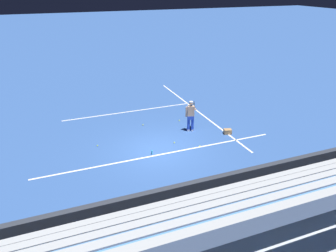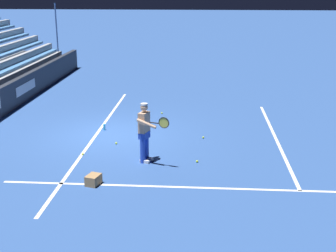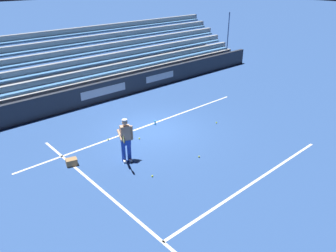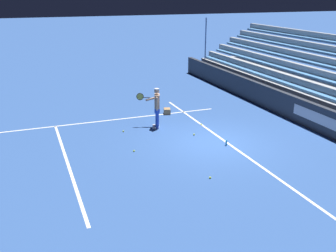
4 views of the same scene
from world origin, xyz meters
TOP-DOWN VIEW (x-y plane):
  - ground_plane at (0.00, 0.00)m, footprint 160.00×160.00m
  - court_baseline_white at (0.00, -0.50)m, footprint 12.00×0.10m
  - court_sideline_white at (4.11, 4.00)m, footprint 0.10×12.00m
  - court_service_line_white at (0.00, 5.50)m, footprint 8.22×0.10m
  - back_wall_sponsor_board at (-0.01, -4.67)m, footprint 25.71×0.25m
  - bleacher_stand at (0.00, -7.29)m, footprint 24.42×4.00m
  - tennis_player at (2.42, 1.46)m, footprint 0.81×0.93m
  - ball_box_cardboard at (4.11, 0.34)m, footprint 0.47×0.40m
  - tennis_ball_by_box at (0.18, 3.11)m, footprint 0.07×0.07m
  - tennis_ball_near_player at (-2.74, 1.49)m, footprint 0.07×0.07m
  - tennis_ball_far_left at (2.38, 2.94)m, footprint 0.07×0.07m
  - tennis_ball_stray_back at (0.98, 0.35)m, footprint 0.07×0.07m
  - tennis_ball_far_right at (2.03, -0.47)m, footprint 0.07×0.07m
  - water_bottle at (-0.46, -0.33)m, footprint 0.07×0.07m

SIDE VIEW (x-z plane):
  - ground_plane at x=0.00m, z-range 0.00..0.00m
  - court_baseline_white at x=0.00m, z-range 0.00..0.01m
  - court_sideline_white at x=4.11m, z-range 0.00..0.01m
  - court_service_line_white at x=0.00m, z-range 0.00..0.01m
  - tennis_ball_by_box at x=0.18m, z-range 0.00..0.07m
  - tennis_ball_near_player at x=-2.74m, z-range 0.00..0.07m
  - tennis_ball_far_left at x=2.38m, z-range 0.00..0.07m
  - tennis_ball_stray_back at x=0.98m, z-range 0.00..0.07m
  - tennis_ball_far_right at x=2.03m, z-range 0.00..0.07m
  - water_bottle at x=-0.46m, z-range 0.00..0.22m
  - ball_box_cardboard at x=4.11m, z-range 0.00..0.26m
  - back_wall_sponsor_board at x=-0.01m, z-range 0.00..1.10m
  - bleacher_stand at x=0.00m, z-range -1.13..2.72m
  - tennis_player at x=2.42m, z-range 0.04..1.75m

